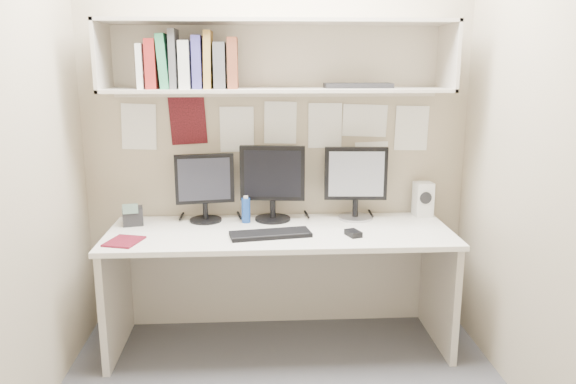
{
  "coord_description": "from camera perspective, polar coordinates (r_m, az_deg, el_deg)",
  "views": [
    {
      "loc": [
        -0.13,
        -2.49,
        1.69
      ],
      "look_at": [
        0.03,
        0.35,
        1.03
      ],
      "focal_mm": 35.0,
      "sensor_mm": 36.0,
      "label": 1
    }
  ],
  "objects": [
    {
      "name": "wall_back",
      "position": [
        3.52,
        -1.11,
        6.74
      ],
      "size": [
        2.4,
        0.02,
        2.6
      ],
      "primitive_type": "cube",
      "color": "tan",
      "rests_on": "ground"
    },
    {
      "name": "wall_front",
      "position": [
        1.55,
        1.69,
        -1.46
      ],
      "size": [
        2.4,
        0.02,
        2.6
      ],
      "primitive_type": "cube",
      "color": "tan",
      "rests_on": "ground"
    },
    {
      "name": "wall_left",
      "position": [
        2.74,
        -26.22,
        3.59
      ],
      "size": [
        0.02,
        2.0,
        2.6
      ],
      "primitive_type": "cube",
      "color": "tan",
      "rests_on": "ground"
    },
    {
      "name": "wall_right",
      "position": [
        2.85,
        24.64,
        4.07
      ],
      "size": [
        0.02,
        2.0,
        2.6
      ],
      "primitive_type": "cube",
      "color": "tan",
      "rests_on": "ground"
    },
    {
      "name": "desk",
      "position": [
        3.41,
        -0.82,
        -9.71
      ],
      "size": [
        2.0,
        0.7,
        0.73
      ],
      "color": "silver",
      "rests_on": "floor"
    },
    {
      "name": "overhead_hutch",
      "position": [
        3.36,
        -1.05,
        13.62
      ],
      "size": [
        2.0,
        0.38,
        0.4
      ],
      "color": "beige",
      "rests_on": "wall_back"
    },
    {
      "name": "pinned_papers",
      "position": [
        3.52,
        -1.11,
        5.92
      ],
      "size": [
        1.92,
        0.01,
        0.48
      ],
      "primitive_type": null,
      "color": "white",
      "rests_on": "wall_back"
    },
    {
      "name": "monitor_left",
      "position": [
        3.46,
        -8.46,
        0.78
      ],
      "size": [
        0.36,
        0.2,
        0.42
      ],
      "rotation": [
        0.0,
        0.0,
        0.16
      ],
      "color": "black",
      "rests_on": "desk"
    },
    {
      "name": "monitor_center",
      "position": [
        3.44,
        -1.59,
        1.23
      ],
      "size": [
        0.4,
        0.22,
        0.46
      ],
      "rotation": [
        0.0,
        0.0,
        -0.12
      ],
      "color": "black",
      "rests_on": "desk"
    },
    {
      "name": "monitor_right",
      "position": [
        3.49,
        6.9,
        1.23
      ],
      "size": [
        0.39,
        0.21,
        0.45
      ],
      "rotation": [
        0.0,
        0.0,
        -0.07
      ],
      "color": "#A5A5AA",
      "rests_on": "desk"
    },
    {
      "name": "keyboard",
      "position": [
        3.17,
        -1.8,
        -4.3
      ],
      "size": [
        0.47,
        0.23,
        0.02
      ],
      "primitive_type": "cube",
      "rotation": [
        0.0,
        0.0,
        0.17
      ],
      "color": "black",
      "rests_on": "desk"
    },
    {
      "name": "mouse",
      "position": [
        3.19,
        6.65,
        -4.19
      ],
      "size": [
        0.09,
        0.12,
        0.03
      ],
      "primitive_type": "cube",
      "rotation": [
        0.0,
        0.0,
        0.34
      ],
      "color": "black",
      "rests_on": "desk"
    },
    {
      "name": "speaker",
      "position": [
        3.66,
        13.55,
        -0.71
      ],
      "size": [
        0.12,
        0.12,
        0.22
      ],
      "rotation": [
        0.0,
        0.0,
        0.07
      ],
      "color": "silver",
      "rests_on": "desk"
    },
    {
      "name": "blue_bottle",
      "position": [
        3.43,
        -4.29,
        -1.83
      ],
      "size": [
        0.05,
        0.05,
        0.17
      ],
      "color": "navy",
      "rests_on": "desk"
    },
    {
      "name": "maroon_notebook",
      "position": [
        3.19,
        -16.32,
        -4.84
      ],
      "size": [
        0.21,
        0.24,
        0.01
      ],
      "primitive_type": "cube",
      "rotation": [
        0.0,
        0.0,
        -0.28
      ],
      "color": "#5A0F1D",
      "rests_on": "desk"
    },
    {
      "name": "desk_phone",
      "position": [
        3.5,
        -15.49,
        -2.35
      ],
      "size": [
        0.14,
        0.13,
        0.14
      ],
      "rotation": [
        0.0,
        0.0,
        0.22
      ],
      "color": "black",
      "rests_on": "desk"
    },
    {
      "name": "book_stack",
      "position": [
        3.28,
        -10.01,
        12.78
      ],
      "size": [
        0.55,
        0.2,
        0.33
      ],
      "color": "silver",
      "rests_on": "overhead_hutch"
    },
    {
      "name": "hutch_tray",
      "position": [
        3.35,
        7.13,
        10.69
      ],
      "size": [
        0.39,
        0.15,
        0.03
      ],
      "primitive_type": "cube",
      "rotation": [
        0.0,
        0.0,
        -0.0
      ],
      "color": "black",
      "rests_on": "overhead_hutch"
    }
  ]
}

